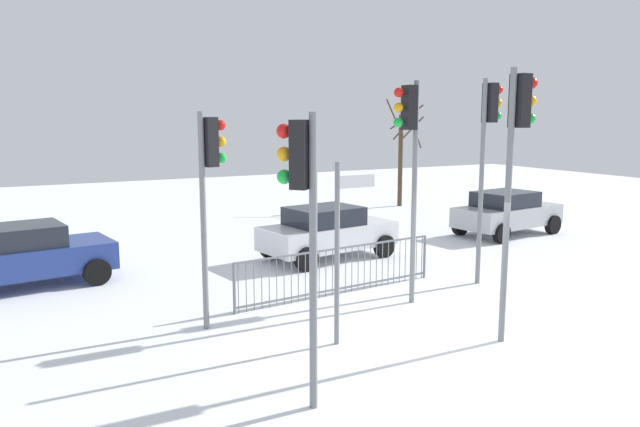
{
  "coord_description": "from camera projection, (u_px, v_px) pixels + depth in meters",
  "views": [
    {
      "loc": [
        -6.64,
        -8.57,
        3.98
      ],
      "look_at": [
        -0.41,
        3.26,
        1.84
      ],
      "focal_mm": 34.55,
      "sensor_mm": 36.0,
      "label": 1
    }
  ],
  "objects": [
    {
      "name": "car_white_trailing",
      "position": [
        327.0,
        231.0,
        17.21
      ],
      "size": [
        4.01,
        2.4,
        1.47
      ],
      "rotation": [
        0.0,
        0.0,
        0.15
      ],
      "color": "silver",
      "rests_on": "ground"
    },
    {
      "name": "traffic_light_mid_left",
      "position": [
        409.0,
        142.0,
        12.66
      ],
      "size": [
        0.57,
        0.34,
        4.69
      ],
      "rotation": [
        0.0,
        0.0,
        1.47
      ],
      "color": "slate",
      "rests_on": "ground"
    },
    {
      "name": "traffic_light_foreground_left",
      "position": [
        209.0,
        171.0,
        11.26
      ],
      "size": [
        0.56,
        0.36,
        4.05
      ],
      "rotation": [
        0.0,
        0.0,
        4.95
      ],
      "color": "slate",
      "rests_on": "ground"
    },
    {
      "name": "car_silver_far",
      "position": [
        507.0,
        212.0,
        20.67
      ],
      "size": [
        3.99,
        2.35,
        1.47
      ],
      "rotation": [
        0.0,
        0.0,
        0.13
      ],
      "color": "#B2B5BA",
      "rests_on": "ground"
    },
    {
      "name": "traffic_light_rear_left",
      "position": [
        517.0,
        144.0,
        10.48
      ],
      "size": [
        0.57,
        0.32,
        4.77
      ],
      "rotation": [
        0.0,
        0.0,
        4.69
      ],
      "color": "slate",
      "rests_on": "ground"
    },
    {
      "name": "ground_plane",
      "position": [
        423.0,
        337.0,
        11.17
      ],
      "size": [
        60.0,
        60.0,
        0.0
      ],
      "primitive_type": "plane",
      "color": "white"
    },
    {
      "name": "bare_tree_left",
      "position": [
        402.0,
        153.0,
        27.07
      ],
      "size": [
        1.62,
        2.05,
        4.7
      ],
      "color": "#473828",
      "rests_on": "ground"
    },
    {
      "name": "pedestrian_guard_railing",
      "position": [
        339.0,
        270.0,
        13.77
      ],
      "size": [
        5.21,
        0.58,
        1.07
      ],
      "rotation": [
        0.0,
        0.0,
        0.1
      ],
      "color": "slate",
      "rests_on": "ground"
    },
    {
      "name": "direction_sign_post",
      "position": [
        340.0,
        244.0,
        10.59
      ],
      "size": [
        0.79,
        0.09,
        3.21
      ],
      "rotation": [
        0.0,
        0.0,
        0.02
      ],
      "color": "slate",
      "rests_on": "ground"
    },
    {
      "name": "traffic_light_mid_right",
      "position": [
        303.0,
        194.0,
        8.08
      ],
      "size": [
        0.45,
        0.48,
        4.02
      ],
      "rotation": [
        0.0,
        0.0,
        0.7
      ],
      "color": "slate",
      "rests_on": "ground"
    },
    {
      "name": "car_blue_near",
      "position": [
        24.0,
        255.0,
        14.35
      ],
      "size": [
        4.0,
        2.37,
        1.47
      ],
      "rotation": [
        0.0,
        0.0,
        0.14
      ],
      "color": "navy",
      "rests_on": "ground"
    },
    {
      "name": "traffic_light_rear_right",
      "position": [
        488.0,
        135.0,
        14.27
      ],
      "size": [
        0.57,
        0.32,
        4.82
      ],
      "rotation": [
        0.0,
        0.0,
        4.72
      ],
      "color": "slate",
      "rests_on": "ground"
    }
  ]
}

